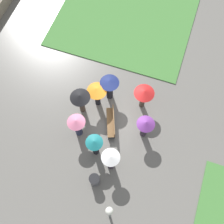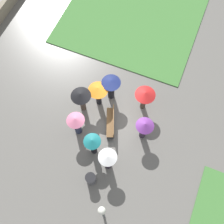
% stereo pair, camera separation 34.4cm
% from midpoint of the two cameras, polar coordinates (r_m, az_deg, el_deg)
% --- Properties ---
extents(ground_plane, '(90.00, 90.00, 0.00)m').
position_cam_midpoint_polar(ground_plane, '(16.53, 1.06, -0.61)').
color(ground_plane, '#66635E').
extents(lawn_patch_near, '(9.27, 9.14, 0.06)m').
position_cam_midpoint_polar(lawn_patch_near, '(20.96, 5.05, 19.55)').
color(lawn_patch_near, '#427A38').
rests_on(lawn_patch_near, ground_plane).
extents(park_bench, '(1.83, 1.06, 0.90)m').
position_cam_midpoint_polar(park_bench, '(15.85, 0.52, -2.05)').
color(park_bench, brown).
rests_on(park_bench, ground_plane).
extents(lamp_post, '(0.32, 0.32, 3.93)m').
position_cam_midpoint_polar(lamp_post, '(12.66, -1.09, -19.84)').
color(lamp_post, '#474C51').
rests_on(lamp_post, ground_plane).
extents(trash_bin, '(0.56, 0.56, 0.88)m').
position_cam_midpoint_polar(trash_bin, '(15.02, -3.64, -13.45)').
color(trash_bin, '#4C4C51').
rests_on(trash_bin, ground_plane).
extents(crowd_person_pink, '(0.97, 0.97, 1.83)m').
position_cam_midpoint_polar(crowd_person_pink, '(15.14, -6.60, -2.27)').
color(crowd_person_pink, '#282D47').
rests_on(crowd_person_pink, ground_plane).
extents(crowd_person_black, '(1.12, 1.12, 1.84)m').
position_cam_midpoint_polar(crowd_person_black, '(15.53, -5.63, 2.91)').
color(crowd_person_black, '#47382D').
rests_on(crowd_person_black, ground_plane).
extents(crowd_person_red, '(1.15, 1.15, 1.80)m').
position_cam_midpoint_polar(crowd_person_red, '(15.61, 7.33, 3.27)').
color(crowd_person_red, '#47382D').
rests_on(crowd_person_red, ground_plane).
extents(crowd_person_white, '(0.96, 0.96, 1.88)m').
position_cam_midpoint_polar(crowd_person_white, '(14.46, -0.17, -9.70)').
color(crowd_person_white, '#2D2333').
rests_on(crowd_person_white, ground_plane).
extents(crowd_person_orange, '(1.12, 1.12, 1.81)m').
position_cam_midpoint_polar(crowd_person_orange, '(15.64, -2.22, 4.20)').
color(crowd_person_orange, black).
rests_on(crowd_person_orange, ground_plane).
extents(crowd_person_teal, '(0.90, 0.90, 1.87)m').
position_cam_midpoint_polar(crowd_person_teal, '(14.68, -3.24, -6.58)').
color(crowd_person_teal, black).
rests_on(crowd_person_teal, ground_plane).
extents(crowd_person_purple, '(0.98, 0.98, 1.79)m').
position_cam_midpoint_polar(crowd_person_purple, '(15.00, 7.25, -3.15)').
color(crowd_person_purple, '#2D2333').
rests_on(crowd_person_purple, ground_plane).
extents(crowd_person_navy, '(1.09, 1.09, 1.89)m').
position_cam_midpoint_polar(crowd_person_navy, '(15.89, 0.44, 5.42)').
color(crowd_person_navy, black).
rests_on(crowd_person_navy, ground_plane).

